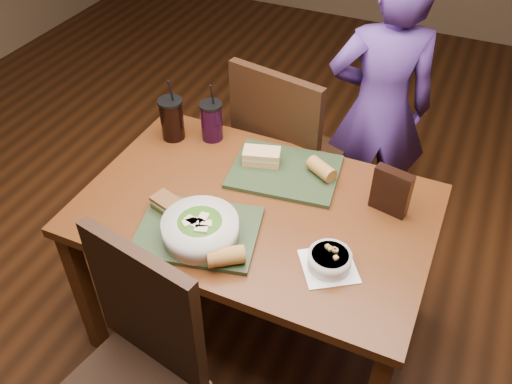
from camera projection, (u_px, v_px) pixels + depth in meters
ground at (256, 325)px, 2.51m from camera, size 6.00×6.00×0.00m
dining_table at (256, 223)px, 2.08m from camera, size 1.30×0.85×0.75m
chair_near at (136, 368)px, 1.73m from camera, size 0.51×0.51×1.01m
chair_far at (282, 151)px, 2.56m from camera, size 0.53×0.53×1.04m
diner at (379, 110)px, 2.59m from camera, size 0.61×0.51×1.42m
tray_near at (198, 232)px, 1.91m from camera, size 0.48×0.41×0.02m
tray_far at (285, 172)px, 2.16m from camera, size 0.46×0.37×0.02m
salad_bowl at (200, 228)px, 1.85m from camera, size 0.26×0.26×0.09m
soup_bowl at (329, 260)px, 1.78m from camera, size 0.24×0.24×0.07m
sandwich_near at (167, 204)px, 1.97m from camera, size 0.12×0.10×0.05m
sandwich_far at (262, 156)px, 2.17m from camera, size 0.16×0.12×0.06m
baguette_near at (226, 256)px, 1.77m from camera, size 0.14×0.12×0.06m
baguette_far at (321, 169)px, 2.11m from camera, size 0.13×0.11×0.06m
cup_cola at (172, 119)px, 2.29m from camera, size 0.10×0.10×0.28m
cup_berry at (212, 121)px, 2.29m from camera, size 0.10×0.10×0.27m
chip_bag at (391, 191)px, 1.94m from camera, size 0.14×0.07×0.18m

